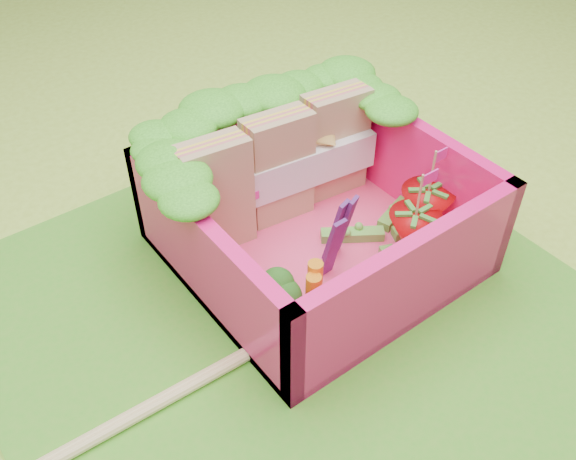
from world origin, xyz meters
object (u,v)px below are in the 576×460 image
(strawberry_left, at_px, (413,234))
(strawberry_right, at_px, (425,211))
(sandwich_stack, at_px, (279,168))
(chopsticks, at_px, (103,433))
(bento_box, at_px, (317,212))
(broccoli, at_px, (270,297))

(strawberry_left, bearing_deg, strawberry_right, 25.86)
(strawberry_left, xyz_separation_m, strawberry_right, (0.17, 0.08, 0.01))
(strawberry_right, bearing_deg, sandwich_stack, 131.27)
(sandwich_stack, bearing_deg, strawberry_left, -63.08)
(sandwich_stack, relative_size, chopsticks, 0.49)
(bento_box, bearing_deg, strawberry_right, -26.40)
(sandwich_stack, bearing_deg, strawberry_right, -48.73)
(bento_box, xyz_separation_m, strawberry_left, (0.33, -0.33, -0.09))
(broccoli, bearing_deg, sandwich_stack, 50.67)
(broccoli, bearing_deg, strawberry_right, 1.66)
(bento_box, bearing_deg, chopsticks, -166.81)
(bento_box, relative_size, broccoli, 4.06)
(strawberry_left, bearing_deg, broccoli, 176.29)
(broccoli, xyz_separation_m, strawberry_left, (0.81, -0.05, -0.05))
(bento_box, distance_m, chopsticks, 1.36)
(strawberry_left, relative_size, strawberry_right, 0.98)
(broccoli, relative_size, strawberry_right, 0.63)
(strawberry_left, relative_size, chopsticks, 0.22)
(sandwich_stack, relative_size, broccoli, 3.42)
(bento_box, height_order, broccoli, bento_box)
(strawberry_left, height_order, strawberry_right, strawberry_right)
(sandwich_stack, relative_size, strawberry_right, 2.17)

